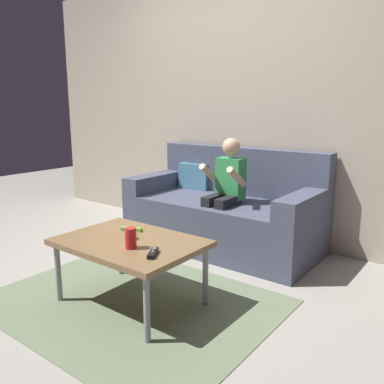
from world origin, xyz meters
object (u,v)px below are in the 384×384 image
couch (225,212)px  person_seated_on_couch (225,189)px  soda_can (131,238)px  game_remote_black_near_edge (153,253)px  nunchuk_red (132,237)px  coffee_table (130,246)px  game_remote_lime_far_corner (131,229)px

couch → person_seated_on_couch: (0.11, -0.18, 0.26)m
person_seated_on_couch → soda_can: (0.11, -1.19, -0.08)m
game_remote_black_near_edge → nunchuk_red: (-0.28, 0.12, 0.01)m
person_seated_on_couch → coffee_table: size_ratio=1.11×
couch → person_seated_on_couch: 0.33m
coffee_table → nunchuk_red: nunchuk_red is taller
couch → game_remote_black_near_edge: couch is taller
couch → game_remote_lime_far_corner: size_ratio=11.68×
game_remote_black_near_edge → nunchuk_red: 0.30m
couch → game_remote_black_near_edge: bearing=-73.5°
person_seated_on_couch → game_remote_lime_far_corner: (-0.12, -0.95, -0.13)m
coffee_table → game_remote_black_near_edge: 0.31m
coffee_table → soda_can: soda_can is taller
game_remote_black_near_edge → game_remote_lime_far_corner: same height
coffee_table → soda_can: 0.17m
soda_can → game_remote_black_near_edge: bearing=-2.1°
person_seated_on_couch → nunchuk_red: (0.01, -1.08, -0.12)m
couch → nunchuk_red: bearing=-84.3°
nunchuk_red → soda_can: soda_can is taller
nunchuk_red → game_remote_black_near_edge: bearing=-22.4°
game_remote_lime_far_corner → coffee_table: bearing=-47.2°
person_seated_on_couch → game_remote_black_near_edge: bearing=-76.1°
game_remote_black_near_edge → soda_can: 0.19m
person_seated_on_couch → game_remote_black_near_edge: 1.24m
game_remote_black_near_edge → couch: bearing=106.5°
person_seated_on_couch → game_remote_black_near_edge: person_seated_on_couch is taller
game_remote_black_near_edge → soda_can: soda_can is taller
person_seated_on_couch → coffee_table: person_seated_on_couch is taller
couch → person_seated_on_couch: person_seated_on_couch is taller
couch → nunchuk_red: 1.27m
nunchuk_red → coffee_table: bearing=-117.7°
couch → coffee_table: couch is taller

